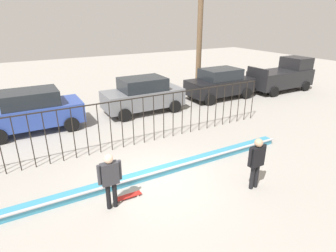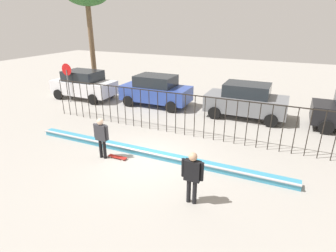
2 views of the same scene
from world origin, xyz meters
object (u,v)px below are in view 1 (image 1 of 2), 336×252
(camera_operator, at_px, (257,159))
(parked_car_blue, at_px, (32,110))
(skateboard, at_px, (128,196))
(parked_car_gray, at_px, (143,95))
(skateboarder, at_px, (110,177))
(parked_car_black, at_px, (220,83))
(pickup_truck, at_px, (283,76))

(camera_operator, height_order, parked_car_blue, parked_car_blue)
(skateboard, bearing_deg, parked_car_gray, 49.15)
(camera_operator, bearing_deg, parked_car_blue, 8.00)
(camera_operator, bearing_deg, skateboarder, 48.72)
(parked_car_black, bearing_deg, parked_car_gray, -179.76)
(camera_operator, xyz_separation_m, pickup_truck, (10.65, 7.93, 0.04))
(parked_car_gray, distance_m, pickup_truck, 10.56)
(parked_car_gray, bearing_deg, pickup_truck, -4.16)
(parked_car_blue, bearing_deg, skateboarder, -78.26)
(parked_car_blue, xyz_separation_m, pickup_truck, (16.07, -0.45, 0.06))
(parked_car_gray, xyz_separation_m, parked_car_black, (5.39, 0.09, 0.00))
(parked_car_blue, bearing_deg, parked_car_gray, 1.69)
(parked_car_blue, height_order, pickup_truck, pickup_truck)
(skateboarder, height_order, parked_car_black, parked_car_black)
(skateboard, distance_m, pickup_truck, 15.70)
(skateboard, xyz_separation_m, parked_car_blue, (-1.82, 6.98, 0.91))
(camera_operator, relative_size, parked_car_gray, 0.39)
(parked_car_blue, relative_size, parked_car_black, 1.00)
(camera_operator, distance_m, pickup_truck, 13.28)
(camera_operator, distance_m, parked_car_black, 10.10)
(skateboarder, xyz_separation_m, camera_operator, (4.14, -1.22, 0.01))
(skateboarder, xyz_separation_m, skateboard, (0.54, 0.18, -0.93))
(parked_car_gray, height_order, pickup_truck, pickup_truck)
(skateboarder, distance_m, skateboard, 1.09)
(skateboarder, distance_m, parked_car_gray, 8.33)
(skateboarder, xyz_separation_m, parked_car_blue, (-1.28, 7.16, -0.02))
(parked_car_blue, height_order, parked_car_gray, same)
(camera_operator, distance_m, parked_car_blue, 9.98)
(skateboarder, xyz_separation_m, parked_car_black, (9.63, 7.26, -0.02))
(skateboarder, bearing_deg, pickup_truck, 21.32)
(camera_operator, relative_size, parked_car_blue, 0.39)
(camera_operator, relative_size, pickup_truck, 0.35)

